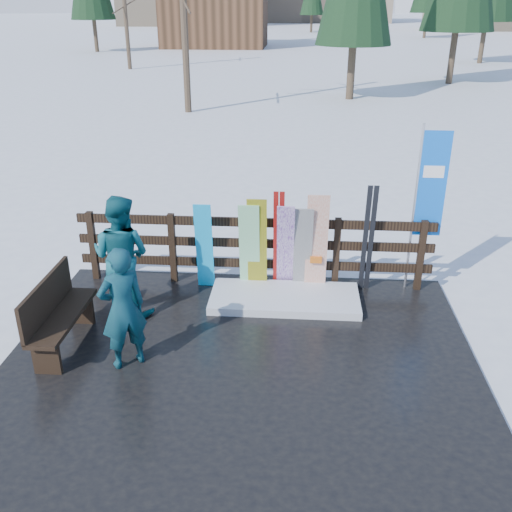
# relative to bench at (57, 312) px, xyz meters

# --- Properties ---
(ground) EXTENTS (700.00, 700.00, 0.00)m
(ground) POSITION_rel_bench_xyz_m (2.39, -0.17, -0.60)
(ground) COLOR white
(ground) RESTS_ON ground
(deck) EXTENTS (6.00, 5.00, 0.08)m
(deck) POSITION_rel_bench_xyz_m (2.39, -0.17, -0.56)
(deck) COLOR black
(deck) RESTS_ON ground
(fence) EXTENTS (5.60, 0.10, 1.15)m
(fence) POSITION_rel_bench_xyz_m (2.39, 2.03, 0.14)
(fence) COLOR black
(fence) RESTS_ON deck
(snow_patch) EXTENTS (2.24, 1.00, 0.12)m
(snow_patch) POSITION_rel_bench_xyz_m (2.91, 1.43, -0.46)
(snow_patch) COLOR white
(snow_patch) RESTS_ON deck
(bench) EXTENTS (0.41, 1.50, 0.97)m
(bench) POSITION_rel_bench_xyz_m (0.00, 0.00, 0.00)
(bench) COLOR black
(bench) RESTS_ON deck
(snowboard_0) EXTENTS (0.27, 0.21, 1.43)m
(snowboard_0) POSITION_rel_bench_xyz_m (1.64, 1.81, 0.20)
(snowboard_0) COLOR #11ACF2
(snowboard_0) RESTS_ON deck
(snowboard_1) EXTENTS (0.31, 0.26, 1.44)m
(snowboard_1) POSITION_rel_bench_xyz_m (2.34, 1.81, 0.20)
(snowboard_1) COLOR white
(snowboard_1) RESTS_ON deck
(snowboard_2) EXTENTS (0.30, 0.23, 1.53)m
(snowboard_2) POSITION_rel_bench_xyz_m (2.46, 1.81, 0.25)
(snowboard_2) COLOR #FAF21A
(snowboard_2) RESTS_ON deck
(snowboard_3) EXTENTS (0.26, 0.44, 1.47)m
(snowboard_3) POSITION_rel_bench_xyz_m (2.90, 1.81, 0.22)
(snowboard_3) COLOR white
(snowboard_3) RESTS_ON deck
(snowboard_4) EXTENTS (0.28, 0.29, 1.41)m
(snowboard_4) POSITION_rel_bench_xyz_m (3.16, 1.81, 0.19)
(snowboard_4) COLOR black
(snowboard_4) RESTS_ON deck
(snowboard_5) EXTENTS (0.33, 0.21, 1.62)m
(snowboard_5) POSITION_rel_bench_xyz_m (3.37, 1.81, 0.29)
(snowboard_5) COLOR white
(snowboard_5) RESTS_ON deck
(ski_pair_a) EXTENTS (0.16, 0.28, 1.64)m
(ski_pair_a) POSITION_rel_bench_xyz_m (2.79, 1.88, 0.31)
(ski_pair_a) COLOR maroon
(ski_pair_a) RESTS_ON deck
(ski_pair_b) EXTENTS (0.17, 0.23, 1.76)m
(ski_pair_b) POSITION_rel_bench_xyz_m (4.14, 1.88, 0.37)
(ski_pair_b) COLOR black
(ski_pair_b) RESTS_ON deck
(rental_flag) EXTENTS (0.45, 0.04, 2.60)m
(rental_flag) POSITION_rel_bench_xyz_m (4.98, 2.08, 1.09)
(rental_flag) COLOR silver
(rental_flag) RESTS_ON deck
(person_front) EXTENTS (0.69, 0.64, 1.58)m
(person_front) POSITION_rel_bench_xyz_m (0.99, -0.33, 0.28)
(person_front) COLOR #105758
(person_front) RESTS_ON deck
(person_back) EXTENTS (1.00, 0.86, 1.78)m
(person_back) POSITION_rel_bench_xyz_m (0.60, 0.97, 0.38)
(person_back) COLOR #125764
(person_back) RESTS_ON deck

